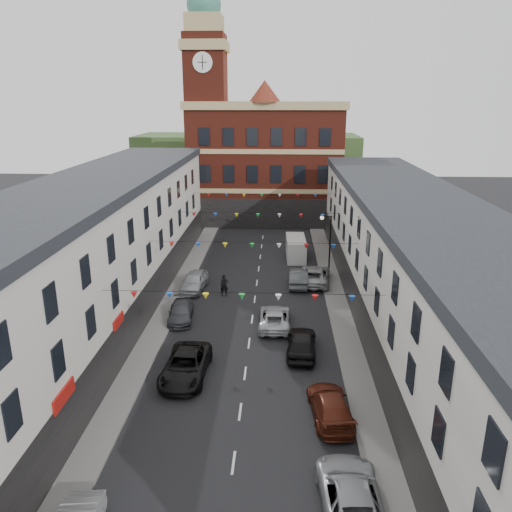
% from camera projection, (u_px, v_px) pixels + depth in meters
% --- Properties ---
extents(ground, '(160.00, 160.00, 0.00)m').
position_uv_depth(ground, '(249.00, 343.00, 34.86)').
color(ground, black).
rests_on(ground, ground).
extents(pavement_left, '(1.80, 64.00, 0.15)m').
position_uv_depth(pavement_left, '(158.00, 328.00, 37.05)').
color(pavement_left, '#605E5B').
rests_on(pavement_left, ground).
extents(pavement_right, '(1.80, 64.00, 0.15)m').
position_uv_depth(pavement_right, '(345.00, 332.00, 36.43)').
color(pavement_right, '#605E5B').
rests_on(pavement_right, ground).
extents(terrace_left, '(8.40, 56.00, 10.70)m').
position_uv_depth(terrace_left, '(81.00, 264.00, 34.73)').
color(terrace_left, beige).
rests_on(terrace_left, ground).
extents(terrace_right, '(8.40, 56.00, 9.70)m').
position_uv_depth(terrace_right, '(423.00, 276.00, 33.81)').
color(terrace_right, silver).
rests_on(terrace_right, ground).
extents(civic_building, '(20.60, 13.30, 18.50)m').
position_uv_depth(civic_building, '(266.00, 161.00, 68.54)').
color(civic_building, maroon).
rests_on(civic_building, ground).
extents(clock_tower, '(5.60, 5.60, 30.00)m').
position_uv_depth(clock_tower, '(207.00, 110.00, 64.02)').
color(clock_tower, maroon).
rests_on(clock_tower, ground).
extents(distant_hill, '(40.00, 14.00, 10.00)m').
position_uv_depth(distant_hill, '(248.00, 162.00, 92.57)').
color(distant_hill, '#2C4E24').
rests_on(distant_hill, ground).
extents(street_lamp, '(1.10, 0.36, 6.00)m').
position_uv_depth(street_lamp, '(328.00, 238.00, 46.72)').
color(street_lamp, black).
rests_on(street_lamp, ground).
extents(car_left_c, '(2.73, 5.64, 1.55)m').
position_uv_depth(car_left_c, '(186.00, 366.00, 30.44)').
color(car_left_c, black).
rests_on(car_left_c, ground).
extents(car_left_d, '(2.21, 4.55, 1.27)m').
position_uv_depth(car_left_d, '(181.00, 312.00, 38.43)').
color(car_left_d, '#3B3D42').
rests_on(car_left_d, ground).
extents(car_left_e, '(2.29, 4.80, 1.58)m').
position_uv_depth(car_left_e, '(194.00, 281.00, 44.41)').
color(car_left_e, '#999EA1').
rests_on(car_left_e, ground).
extents(car_right_b, '(2.74, 5.60, 1.53)m').
position_uv_depth(car_right_b, '(351.00, 496.00, 20.46)').
color(car_right_b, gray).
rests_on(car_right_b, ground).
extents(car_right_c, '(2.46, 5.11, 1.44)m').
position_uv_depth(car_right_c, '(330.00, 406.00, 26.56)').
color(car_right_c, '#511D10').
rests_on(car_right_c, ground).
extents(car_right_d, '(2.20, 4.88, 1.63)m').
position_uv_depth(car_right_d, '(302.00, 343.00, 33.21)').
color(car_right_d, black).
rests_on(car_right_d, ground).
extents(car_right_e, '(1.83, 4.74, 1.54)m').
position_uv_depth(car_right_e, '(299.00, 277.00, 45.48)').
color(car_right_e, '#44484B').
rests_on(car_right_e, ground).
extents(car_right_f, '(3.25, 5.90, 1.57)m').
position_uv_depth(car_right_f, '(315.00, 275.00, 46.02)').
color(car_right_f, '#999C9D').
rests_on(car_right_f, ground).
extents(moving_car, '(2.35, 5.02, 1.39)m').
position_uv_depth(moving_car, '(275.00, 318.00, 37.27)').
color(moving_car, silver).
rests_on(moving_car, ground).
extents(white_van, '(2.09, 5.13, 2.25)m').
position_uv_depth(white_van, '(296.00, 248.00, 53.09)').
color(white_van, silver).
rests_on(white_van, ground).
extents(pedestrian, '(0.79, 0.61, 1.93)m').
position_uv_depth(pedestrian, '(224.00, 285.00, 42.95)').
color(pedestrian, black).
rests_on(pedestrian, ground).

